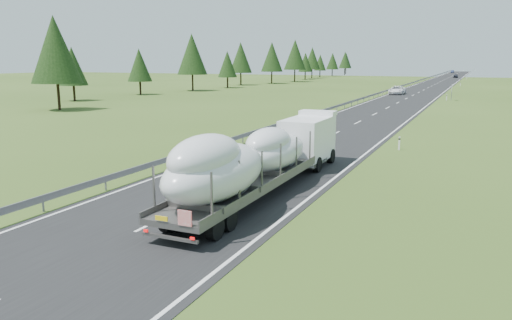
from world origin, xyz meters
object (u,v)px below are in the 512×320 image
at_px(boat_truck, 259,156).
at_px(distant_car_dark, 456,76).
at_px(distant_car_blue, 452,71).
at_px(highway_sign, 452,89).
at_px(distant_van, 397,90).

height_order(boat_truck, distant_car_dark, boat_truck).
distance_m(boat_truck, distant_car_blue, 250.71).
height_order(highway_sign, boat_truck, boat_truck).
bearing_deg(boat_truck, highway_sign, 85.63).
distance_m(distant_van, distant_car_dark, 99.96).
relative_size(distant_van, distant_car_blue, 1.41).
bearing_deg(distant_car_dark, distant_car_blue, 95.28).
xyz_separation_m(boat_truck, distant_van, (-5.36, 77.16, -1.18)).
distance_m(highway_sign, distant_car_dark, 111.44).
height_order(distant_van, distant_car_blue, distant_van).
relative_size(boat_truck, distant_car_dark, 4.68).
relative_size(boat_truck, distant_car_blue, 4.36).
xyz_separation_m(distant_car_dark, distant_car_blue, (-5.22, 73.68, 0.02)).
bearing_deg(distant_car_dark, highway_sign, -86.27).
bearing_deg(distant_van, boat_truck, -86.44).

